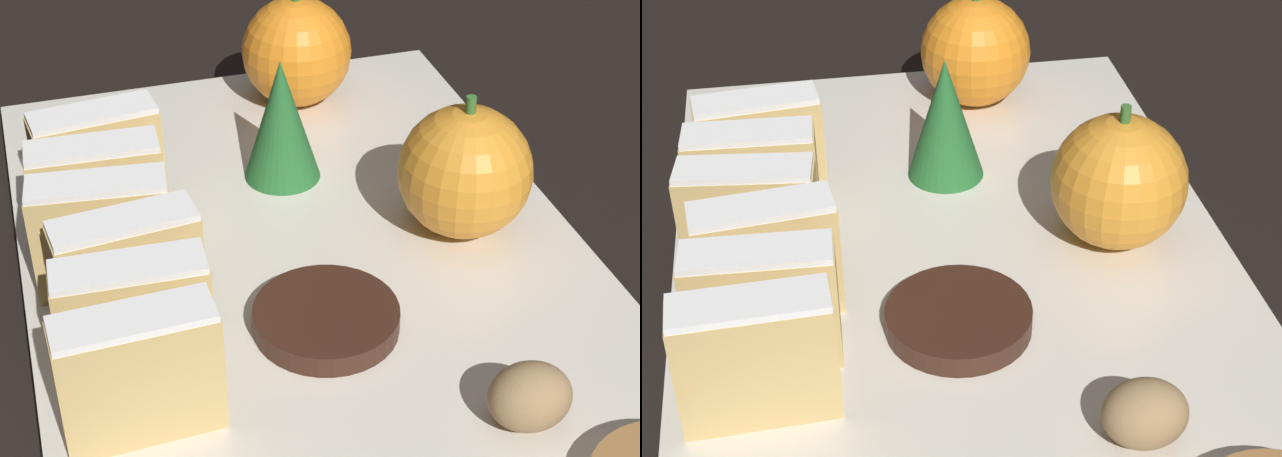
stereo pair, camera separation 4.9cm
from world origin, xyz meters
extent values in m
plane|color=black|center=(0.00, 0.00, 0.00)|extent=(6.00, 6.00, 0.00)
cube|color=silver|center=(0.00, 0.00, 0.01)|extent=(0.27, 0.44, 0.01)
cube|color=tan|center=(-0.09, -0.07, 0.04)|extent=(0.06, 0.02, 0.05)
cube|color=white|center=(-0.09, -0.07, 0.07)|extent=(0.06, 0.02, 0.00)
cube|color=tan|center=(-0.09, -0.04, 0.04)|extent=(0.06, 0.02, 0.05)
cube|color=white|center=(-0.09, -0.04, 0.07)|extent=(0.06, 0.02, 0.00)
cube|color=tan|center=(-0.09, -0.01, 0.04)|extent=(0.06, 0.03, 0.05)
cube|color=white|center=(-0.09, -0.01, 0.07)|extent=(0.06, 0.03, 0.00)
cube|color=tan|center=(-0.10, 0.03, 0.04)|extent=(0.07, 0.03, 0.05)
cube|color=white|center=(-0.10, 0.03, 0.07)|extent=(0.06, 0.03, 0.00)
cube|color=tan|center=(-0.09, 0.06, 0.04)|extent=(0.06, 0.03, 0.05)
cube|color=white|center=(-0.09, 0.06, 0.07)|extent=(0.06, 0.02, 0.00)
cube|color=tan|center=(-0.09, 0.09, 0.04)|extent=(0.06, 0.03, 0.05)
cube|color=white|center=(-0.09, 0.09, 0.07)|extent=(0.06, 0.03, 0.00)
sphere|color=orange|center=(0.04, 0.17, 0.04)|extent=(0.07, 0.07, 0.07)
sphere|color=orange|center=(0.08, 0.02, 0.05)|extent=(0.07, 0.07, 0.07)
cylinder|color=#38702D|center=(0.08, 0.02, 0.08)|extent=(0.01, 0.00, 0.01)
ellipsoid|color=#9E7A51|center=(0.05, -0.11, 0.03)|extent=(0.03, 0.03, 0.03)
cylinder|color=#381E14|center=(-0.01, -0.03, 0.02)|extent=(0.07, 0.07, 0.01)
cone|color=#23662D|center=(0.01, 0.09, 0.05)|extent=(0.04, 0.04, 0.07)
camera|label=1|loc=(-0.12, -0.38, 0.32)|focal=60.00mm
camera|label=2|loc=(-0.07, -0.39, 0.32)|focal=60.00mm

